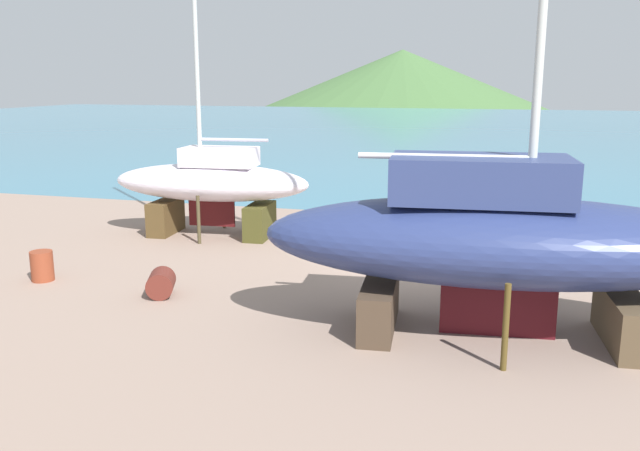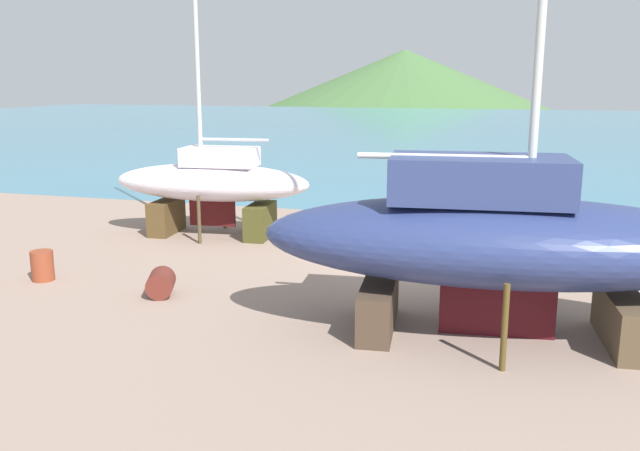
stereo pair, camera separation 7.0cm
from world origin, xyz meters
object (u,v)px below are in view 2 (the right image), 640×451
object	(u,v)px
barrel_by_slipway	(161,283)
barrel_tipped_center	(42,266)
sailboat_mid_port	(212,183)
worker	(545,239)
sailboat_large_starboard	(499,238)

from	to	relation	value
barrel_by_slipway	barrel_tipped_center	bearing A→B (deg)	175.21
sailboat_mid_port	worker	xyz separation A→B (m)	(10.92, -1.11, -0.99)
sailboat_mid_port	worker	distance (m)	11.03
worker	barrel_tipped_center	world-z (taller)	worker
sailboat_mid_port	barrel_tipped_center	xyz separation A→B (m)	(-2.19, -6.17, -1.43)
barrel_by_slipway	barrel_tipped_center	xyz separation A→B (m)	(-3.74, 0.31, 0.07)
sailboat_large_starboard	barrel_tipped_center	distance (m)	12.04
barrel_by_slipway	barrel_tipped_center	world-z (taller)	barrel_tipped_center
sailboat_large_starboard	barrel_by_slipway	world-z (taller)	sailboat_large_starboard
sailboat_large_starboard	barrel_by_slipway	xyz separation A→B (m)	(-8.15, 0.48, -1.81)
barrel_tipped_center	worker	bearing A→B (deg)	21.12
sailboat_large_starboard	sailboat_mid_port	distance (m)	11.94
sailboat_large_starboard	barrel_by_slipway	bearing A→B (deg)	171.17
barrel_tipped_center	sailboat_large_starboard	bearing A→B (deg)	-3.80
worker	barrel_tipped_center	bearing A→B (deg)	-115.26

